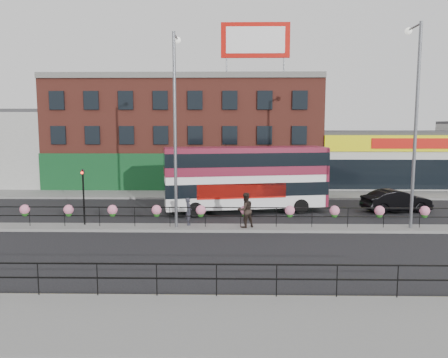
{
  "coord_description": "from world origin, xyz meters",
  "views": [
    {
      "loc": [
        0.52,
        -24.11,
        5.82
      ],
      "look_at": [
        0.0,
        3.0,
        2.5
      ],
      "focal_mm": 35.0,
      "sensor_mm": 36.0,
      "label": 1
    }
  ],
  "objects_px": {
    "lamp_column_east": "(415,108)",
    "pedestrian_a": "(189,211)",
    "lamp_column_west": "(175,113)",
    "double_decker_bus": "(246,172)",
    "pedestrian_b": "(245,210)",
    "car": "(396,201)"
  },
  "relations": [
    {
      "from": "pedestrian_b",
      "to": "lamp_column_west",
      "type": "xyz_separation_m",
      "value": [
        -3.88,
        0.28,
        5.36
      ]
    },
    {
      "from": "lamp_column_west",
      "to": "lamp_column_east",
      "type": "bearing_deg",
      "value": 0.48
    },
    {
      "from": "car",
      "to": "pedestrian_a",
      "type": "height_order",
      "value": "pedestrian_a"
    },
    {
      "from": "pedestrian_b",
      "to": "lamp_column_east",
      "type": "bearing_deg",
      "value": 154.6
    },
    {
      "from": "pedestrian_b",
      "to": "lamp_column_west",
      "type": "relative_size",
      "value": 0.18
    },
    {
      "from": "pedestrian_a",
      "to": "lamp_column_west",
      "type": "bearing_deg",
      "value": 108.76
    },
    {
      "from": "lamp_column_east",
      "to": "lamp_column_west",
      "type": "bearing_deg",
      "value": -179.52
    },
    {
      "from": "pedestrian_a",
      "to": "pedestrian_b",
      "type": "height_order",
      "value": "pedestrian_b"
    },
    {
      "from": "double_decker_bus",
      "to": "lamp_column_west",
      "type": "distance_m",
      "value": 7.43
    },
    {
      "from": "double_decker_bus",
      "to": "lamp_column_east",
      "type": "relative_size",
      "value": 1.0
    },
    {
      "from": "double_decker_bus",
      "to": "pedestrian_a",
      "type": "height_order",
      "value": "double_decker_bus"
    },
    {
      "from": "car",
      "to": "pedestrian_a",
      "type": "bearing_deg",
      "value": 98.4
    },
    {
      "from": "pedestrian_a",
      "to": "lamp_column_east",
      "type": "bearing_deg",
      "value": -94.81
    },
    {
      "from": "car",
      "to": "lamp_column_west",
      "type": "relative_size",
      "value": 0.45
    },
    {
      "from": "car",
      "to": "lamp_column_east",
      "type": "distance_m",
      "value": 7.94
    },
    {
      "from": "lamp_column_east",
      "to": "pedestrian_a",
      "type": "bearing_deg",
      "value": 179.25
    },
    {
      "from": "car",
      "to": "lamp_column_east",
      "type": "relative_size",
      "value": 0.43
    },
    {
      "from": "car",
      "to": "lamp_column_east",
      "type": "height_order",
      "value": "lamp_column_east"
    },
    {
      "from": "double_decker_bus",
      "to": "pedestrian_a",
      "type": "relative_size",
      "value": 7.08
    },
    {
      "from": "car",
      "to": "pedestrian_b",
      "type": "height_order",
      "value": "pedestrian_b"
    },
    {
      "from": "pedestrian_b",
      "to": "lamp_column_east",
      "type": "height_order",
      "value": "lamp_column_east"
    },
    {
      "from": "pedestrian_a",
      "to": "lamp_column_west",
      "type": "height_order",
      "value": "lamp_column_west"
    }
  ]
}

